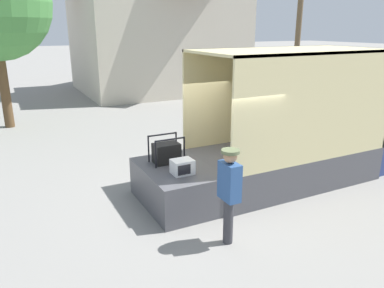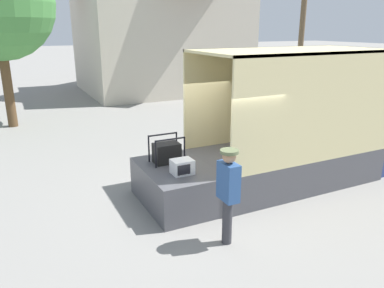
% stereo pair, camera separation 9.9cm
% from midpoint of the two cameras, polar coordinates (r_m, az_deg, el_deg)
% --- Properties ---
extents(ground_plane, '(160.00, 160.00, 0.00)m').
position_cam_midpoint_polar(ground_plane, '(8.83, 1.50, -8.07)').
color(ground_plane, gray).
extents(box_truck, '(6.61, 2.24, 3.30)m').
position_cam_midpoint_polar(box_truck, '(10.78, 20.11, 1.39)').
color(box_truck, navy).
rests_on(box_truck, ground).
extents(tailgate_deck, '(1.43, 2.12, 0.86)m').
position_cam_midpoint_polar(tailgate_deck, '(8.36, -2.81, -6.35)').
color(tailgate_deck, '#4C4C51').
rests_on(tailgate_deck, ground).
extents(microwave, '(0.44, 0.36, 0.31)m').
position_cam_midpoint_polar(microwave, '(7.80, -1.83, -3.49)').
color(microwave, white).
rests_on(microwave, tailgate_deck).
extents(portable_generator, '(0.72, 0.47, 0.62)m').
position_cam_midpoint_polar(portable_generator, '(8.44, -4.14, -1.31)').
color(portable_generator, black).
rests_on(portable_generator, tailgate_deck).
extents(worker_person, '(0.32, 0.44, 1.80)m').
position_cam_midpoint_polar(worker_person, '(6.64, 5.28, -6.49)').
color(worker_person, '#38383D').
rests_on(worker_person, ground).
extents(house_backdrop, '(9.62, 8.12, 8.04)m').
position_cam_midpoint_polar(house_backdrop, '(23.95, -5.64, 18.02)').
color(house_backdrop, beige).
rests_on(house_backdrop, ground).
extents(utility_pole, '(1.80, 0.28, 8.35)m').
position_cam_midpoint_polar(utility_pole, '(20.63, 15.93, 18.25)').
color(utility_pole, brown).
rests_on(utility_pole, ground).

